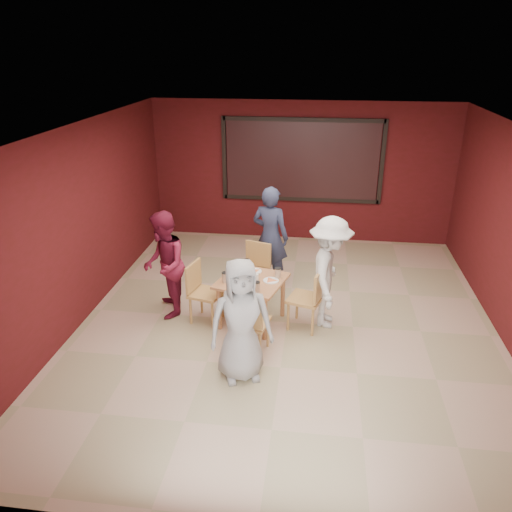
# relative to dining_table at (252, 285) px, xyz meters

# --- Properties ---
(floor) EXTENTS (7.00, 7.00, 0.00)m
(floor) POSITION_rel_dining_table_xyz_m (0.52, 0.05, -0.62)
(floor) COLOR tan
(floor) RESTS_ON ground
(window_blinds) EXTENTS (3.00, 0.02, 1.50)m
(window_blinds) POSITION_rel_dining_table_xyz_m (0.52, 3.50, 1.03)
(window_blinds) COLOR black
(dining_table) EXTENTS (1.08, 1.08, 0.85)m
(dining_table) POSITION_rel_dining_table_xyz_m (0.00, 0.00, 0.00)
(dining_table) COLOR #B06F48
(dining_table) RESTS_ON floor
(chair_front) EXTENTS (0.51, 0.51, 0.90)m
(chair_front) POSITION_rel_dining_table_xyz_m (0.08, -0.82, -0.11)
(chair_front) COLOR #AF7F44
(chair_front) RESTS_ON floor
(chair_back) EXTENTS (0.54, 0.54, 0.90)m
(chair_back) POSITION_rel_dining_table_xyz_m (-0.06, 0.84, -0.11)
(chair_back) COLOR #AF7F44
(chair_back) RESTS_ON floor
(chair_left) EXTENTS (0.52, 0.52, 0.90)m
(chair_left) POSITION_rel_dining_table_xyz_m (-0.74, -0.02, -0.11)
(chair_left) COLOR #AF7F44
(chair_left) RESTS_ON floor
(chair_right) EXTENTS (0.56, 0.56, 0.93)m
(chair_right) POSITION_rel_dining_table_xyz_m (0.85, -0.06, -0.09)
(chair_right) COLOR #AF7F44
(chair_right) RESTS_ON floor
(diner_front) EXTENTS (0.89, 0.73, 1.56)m
(diner_front) POSITION_rel_dining_table_xyz_m (0.05, -1.28, 0.17)
(diner_front) COLOR #9F9F9F
(diner_front) RESTS_ON floor
(diner_back) EXTENTS (0.72, 0.58, 1.71)m
(diner_back) POSITION_rel_dining_table_xyz_m (0.13, 1.31, 0.24)
(diner_back) COLOR #2A304B
(diner_back) RESTS_ON floor
(diner_left) EXTENTS (0.81, 0.93, 1.61)m
(diner_left) POSITION_rel_dining_table_xyz_m (-1.31, 0.10, 0.19)
(diner_left) COLOR maroon
(diner_left) RESTS_ON floor
(diner_right) EXTENTS (0.67, 1.09, 1.64)m
(diner_right) POSITION_rel_dining_table_xyz_m (1.10, 0.12, 0.20)
(diner_right) COLOR silver
(diner_right) RESTS_ON floor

